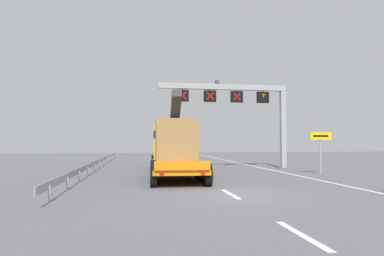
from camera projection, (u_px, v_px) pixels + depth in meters
name	position (u px, v px, depth m)	size (l,w,h in m)	color
ground	(238.00, 195.00, 13.95)	(112.00, 112.00, 0.00)	#5B5B60
lane_markings	(175.00, 162.00, 35.96)	(0.20, 59.29, 0.01)	silver
edge_line_right	(269.00, 170.00, 26.75)	(0.20, 63.00, 0.01)	silver
overhead_lane_gantry	(240.00, 101.00, 27.86)	(10.98, 0.90, 7.28)	#9EA0A5
heavy_haul_truck_orange	(172.00, 145.00, 23.96)	(3.46, 14.14, 5.30)	orange
exit_sign_yellow	(321.00, 142.00, 22.98)	(1.55, 0.15, 2.89)	#9EA0A5
guardrail_left	(101.00, 161.00, 29.50)	(0.13, 37.80, 0.76)	#999EA3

